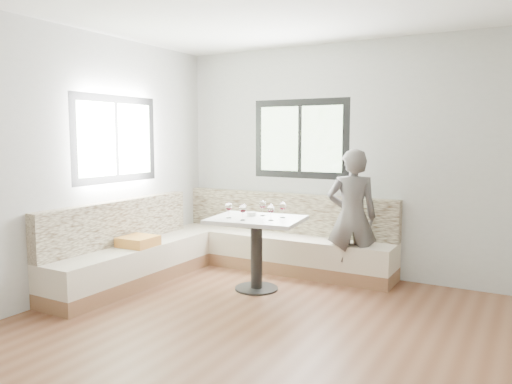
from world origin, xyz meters
TOP-DOWN VIEW (x-y plane):
  - room at (-0.08, 0.08)m, footprint 5.01×5.01m
  - banquette at (-1.59, 1.63)m, footprint 2.90×2.80m
  - table at (-0.90, 1.36)m, footprint 1.07×0.89m
  - person at (-0.07, 2.10)m, footprint 0.67×0.57m
  - olive_ramekin at (-1.01, 1.45)m, footprint 0.11×0.11m
  - wine_glass_a at (-1.15, 1.20)m, footprint 0.08×0.08m
  - wine_glass_b at (-0.94, 1.15)m, footprint 0.08×0.08m
  - wine_glass_c at (-0.67, 1.27)m, footprint 0.08×0.08m
  - wine_glass_d at (-0.90, 1.51)m, footprint 0.08×0.08m
  - wine_glass_e at (-0.65, 1.50)m, footprint 0.08×0.08m

SIDE VIEW (x-z plane):
  - banquette at x=-1.59m, z-range -0.14..0.81m
  - table at x=-0.90m, z-range 0.20..1.00m
  - person at x=-0.07m, z-range 0.00..1.55m
  - olive_ramekin at x=-1.01m, z-range 0.80..0.84m
  - wine_glass_a at x=-1.15m, z-range 0.84..1.01m
  - wine_glass_b at x=-0.94m, z-range 0.84..1.01m
  - wine_glass_c at x=-0.67m, z-range 0.84..1.01m
  - wine_glass_d at x=-0.90m, z-range 0.84..1.01m
  - wine_glass_e at x=-0.65m, z-range 0.84..1.01m
  - room at x=-0.08m, z-range 0.01..2.82m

